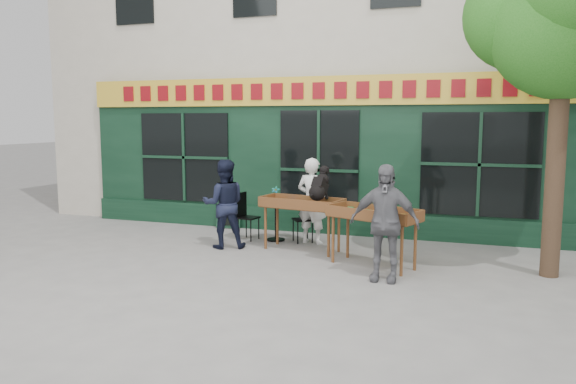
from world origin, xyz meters
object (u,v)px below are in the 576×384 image
at_px(dog, 320,182).
at_px(man_left, 224,204).
at_px(bistro_table, 276,214).
at_px(book_cart_center, 302,206).
at_px(book_cart_right, 373,217).
at_px(man_right, 384,223).
at_px(woman, 312,201).

bearing_deg(dog, man_left, -163.08).
bearing_deg(dog, bistro_table, 158.13).
distance_m(book_cart_center, bistro_table, 1.02).
height_order(book_cart_center, dog, dog).
distance_m(book_cart_right, man_left, 2.94).
bearing_deg(dog, man_right, -34.97).
xyz_separation_m(book_cart_center, bistro_table, (-0.75, 0.63, -0.28)).
bearing_deg(woman, man_right, 139.85).
bearing_deg(man_right, book_cart_center, 141.56).
distance_m(book_cart_right, bistro_table, 2.59).
distance_m(book_cart_center, man_right, 2.28).
distance_m(woman, bistro_table, 0.80).
xyz_separation_m(book_cart_center, dog, (0.35, -0.05, 0.47)).
bearing_deg(bistro_table, man_right, -39.81).
bearing_deg(woman, dog, 126.56).
xyz_separation_m(woman, bistro_table, (-0.75, -0.02, -0.30)).
bearing_deg(man_left, bistro_table, -153.46).
distance_m(book_cart_center, woman, 0.65).
height_order(book_cart_center, man_left, man_left).
distance_m(dog, book_cart_right, 1.37).
distance_m(woman, man_left, 1.71).
xyz_separation_m(dog, man_left, (-1.80, -0.22, -0.45)).
bearing_deg(book_cart_center, dog, 1.86).
relative_size(dog, book_cart_right, 0.37).
height_order(bistro_table, man_left, man_left).
height_order(woman, bistro_table, woman).
distance_m(book_cart_center, book_cart_right, 1.62).
height_order(woman, man_right, man_right).
bearing_deg(book_cart_center, woman, 99.99).
bearing_deg(book_cart_right, man_right, -47.00).
relative_size(book_cart_center, man_left, 0.95).
bearing_deg(woman, man_left, 42.39).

